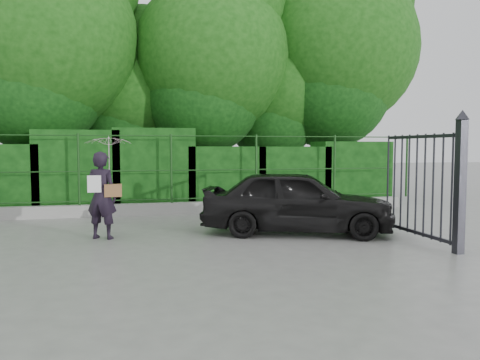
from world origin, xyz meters
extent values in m
plane|color=gray|center=(0.00, 0.00, 0.00)|extent=(80.00, 80.00, 0.00)
cube|color=#9E9E99|center=(0.00, 4.50, 0.15)|extent=(14.00, 0.25, 0.30)
cylinder|color=#173E15|center=(-1.90, 4.50, 1.20)|extent=(0.06, 0.06, 1.80)
cylinder|color=#173E15|center=(0.40, 4.50, 1.20)|extent=(0.06, 0.06, 1.80)
cylinder|color=#173E15|center=(2.70, 4.50, 1.20)|extent=(0.06, 0.06, 1.80)
cylinder|color=#173E15|center=(5.00, 4.50, 1.20)|extent=(0.06, 0.06, 1.80)
cylinder|color=#173E15|center=(7.30, 4.50, 1.20)|extent=(0.06, 0.06, 1.80)
cylinder|color=#173E15|center=(0.00, 4.50, 0.40)|extent=(13.60, 0.03, 0.03)
cylinder|color=#173E15|center=(0.00, 4.50, 1.15)|extent=(13.60, 0.03, 0.03)
cylinder|color=#173E15|center=(0.00, 4.50, 2.05)|extent=(13.60, 0.03, 0.03)
cube|color=black|center=(-2.00, 5.50, 1.10)|extent=(2.20, 1.20, 2.21)
cube|color=black|center=(0.00, 5.50, 1.14)|extent=(2.20, 1.20, 2.27)
cube|color=black|center=(2.00, 5.50, 0.89)|extent=(2.20, 1.20, 1.78)
cube|color=black|center=(4.00, 5.50, 0.89)|extent=(2.20, 1.20, 1.78)
cube|color=black|center=(6.00, 5.50, 0.96)|extent=(2.20, 1.20, 1.93)
cylinder|color=black|center=(-3.00, 7.20, 2.25)|extent=(0.36, 0.36, 4.50)
sphere|color=#14470F|center=(-3.00, 7.20, 4.95)|extent=(5.40, 5.40, 5.40)
cylinder|color=black|center=(-0.50, 8.50, 1.62)|extent=(0.36, 0.36, 3.25)
sphere|color=#14470F|center=(-0.50, 8.50, 3.58)|extent=(3.90, 3.90, 3.90)
cylinder|color=black|center=(2.00, 7.50, 2.12)|extent=(0.36, 0.36, 4.25)
sphere|color=#14470F|center=(2.00, 7.50, 4.68)|extent=(5.10, 5.10, 5.10)
cylinder|color=black|center=(4.50, 8.20, 1.75)|extent=(0.36, 0.36, 3.50)
sphere|color=#14470F|center=(4.50, 8.20, 3.85)|extent=(4.20, 4.20, 4.20)
cylinder|color=black|center=(6.50, 7.80, 2.38)|extent=(0.36, 0.36, 4.75)
sphere|color=#14470F|center=(6.50, 7.80, 5.23)|extent=(5.70, 5.70, 5.70)
cube|color=#25252B|center=(4.60, -1.20, 1.10)|extent=(0.14, 0.14, 2.20)
cone|color=#25252B|center=(4.60, -1.20, 2.28)|extent=(0.22, 0.22, 0.16)
cube|color=#25252B|center=(4.60, -0.05, 0.15)|extent=(0.05, 2.00, 0.06)
cube|color=#25252B|center=(4.60, -0.05, 1.95)|extent=(0.05, 2.00, 0.06)
cylinder|color=#25252B|center=(4.60, -1.00, 1.05)|extent=(0.04, 0.04, 1.90)
cylinder|color=#25252B|center=(4.60, -0.75, 1.05)|extent=(0.04, 0.04, 1.90)
cylinder|color=#25252B|center=(4.60, -0.50, 1.05)|extent=(0.04, 0.04, 1.90)
cylinder|color=#25252B|center=(4.60, -0.25, 1.05)|extent=(0.04, 0.04, 1.90)
cylinder|color=#25252B|center=(4.60, 0.00, 1.05)|extent=(0.04, 0.04, 1.90)
cylinder|color=#25252B|center=(4.60, 0.25, 1.05)|extent=(0.04, 0.04, 1.90)
cylinder|color=#25252B|center=(4.60, 0.50, 1.05)|extent=(0.04, 0.04, 1.90)
cylinder|color=#25252B|center=(4.60, 0.75, 1.05)|extent=(0.04, 0.04, 1.90)
cylinder|color=#25252B|center=(4.60, 1.00, 1.05)|extent=(0.04, 0.04, 1.90)
imported|color=black|center=(-1.19, 1.47, 0.84)|extent=(0.72, 0.62, 1.68)
imported|color=silver|center=(-1.04, 1.52, 1.58)|extent=(0.88, 0.90, 0.81)
cube|color=brown|center=(-0.97, 1.39, 0.93)|extent=(0.32, 0.15, 0.24)
cube|color=white|center=(-1.31, 1.35, 1.07)|extent=(0.25, 0.02, 0.32)
imported|color=black|center=(2.66, 1.18, 0.66)|extent=(4.15, 2.77, 1.31)
camera|label=1|loc=(-0.65, -7.78, 1.75)|focal=35.00mm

